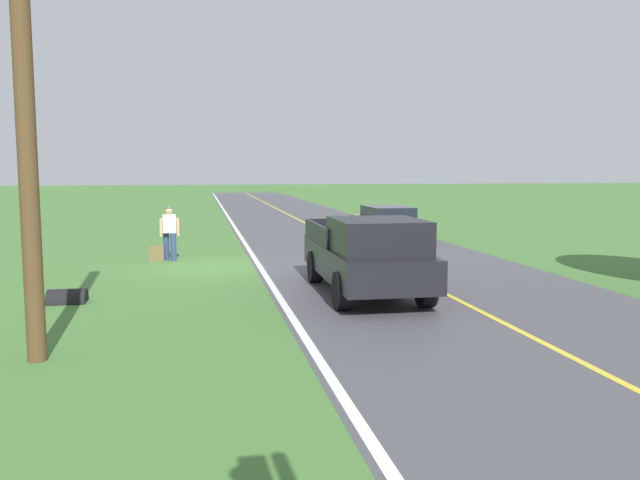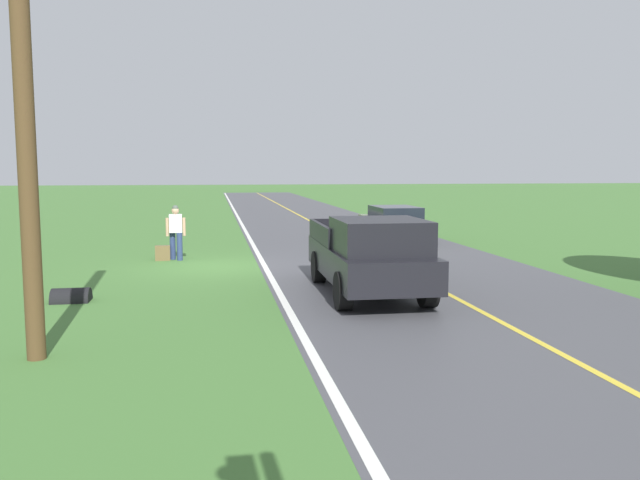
% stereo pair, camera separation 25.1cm
% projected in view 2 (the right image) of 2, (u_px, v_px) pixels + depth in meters
% --- Properties ---
extents(ground_plane, '(200.00, 200.00, 0.00)m').
position_uv_depth(ground_plane, '(218.00, 267.00, 19.03)').
color(ground_plane, '#427033').
extents(road_surface, '(8.05, 120.00, 0.00)m').
position_uv_depth(road_surface, '(388.00, 262.00, 19.89)').
color(road_surface, '#47474C').
rests_on(road_surface, ground).
extents(lane_edge_line, '(0.16, 117.60, 0.00)m').
position_uv_depth(lane_edge_line, '(264.00, 265.00, 19.26)').
color(lane_edge_line, silver).
rests_on(lane_edge_line, ground).
extents(lane_centre_line, '(0.14, 117.60, 0.00)m').
position_uv_depth(lane_centre_line, '(388.00, 262.00, 19.89)').
color(lane_centre_line, gold).
rests_on(lane_centre_line, ground).
extents(hitchhiker_walking, '(0.62, 0.51, 1.75)m').
position_uv_depth(hitchhiker_walking, '(176.00, 229.00, 20.38)').
color(hitchhiker_walking, navy).
rests_on(hitchhiker_walking, ground).
extents(suitcase_carried, '(0.47, 0.22, 0.47)m').
position_uv_depth(suitcase_carried, '(163.00, 253.00, 20.30)').
color(suitcase_carried, brown).
rests_on(suitcase_carried, ground).
extents(pickup_truck_passing, '(2.15, 5.42, 1.82)m').
position_uv_depth(pickup_truck_passing, '(370.00, 254.00, 14.62)').
color(pickup_truck_passing, black).
rests_on(pickup_truck_passing, ground).
extents(sedan_near_oncoming, '(1.96, 4.42, 1.41)m').
position_uv_depth(sedan_near_oncoming, '(394.00, 223.00, 25.60)').
color(sedan_near_oncoming, '#66754C').
rests_on(sedan_near_oncoming, ground).
extents(utility_pole_roadside, '(0.28, 0.28, 7.52)m').
position_uv_depth(utility_pole_roadside, '(24.00, 109.00, 9.39)').
color(utility_pole_roadside, brown).
rests_on(utility_pole_roadside, ground).
extents(drainage_culvert, '(0.80, 0.60, 0.60)m').
position_uv_depth(drainage_culvert, '(71.00, 302.00, 14.04)').
color(drainage_culvert, black).
rests_on(drainage_culvert, ground).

